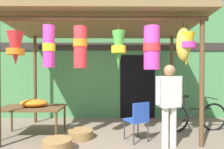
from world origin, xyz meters
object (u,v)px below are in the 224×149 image
parked_bicycle (195,117)px  wicker_basket_by_table (81,134)px  folding_chair (138,118)px  shopper_by_bananas (169,99)px  display_table (32,109)px  flower_heap_on_table (34,103)px  wicker_basket_spare (57,145)px

parked_bicycle → wicker_basket_by_table: bearing=-170.3°
folding_chair → wicker_basket_by_table: 1.33m
shopper_by_bananas → folding_chair: bearing=150.9°
folding_chair → shopper_by_bananas: (0.56, -0.31, 0.45)m
display_table → wicker_basket_by_table: 1.25m
wicker_basket_by_table → shopper_by_bananas: (1.81, -0.54, 0.86)m
display_table → shopper_by_bananas: size_ratio=0.87×
flower_heap_on_table → wicker_basket_spare: bearing=-47.5°
flower_heap_on_table → parked_bicycle: 3.86m
folding_chair → shopper_by_bananas: size_ratio=0.52×
folding_chair → wicker_basket_by_table: bearing=169.4°
flower_heap_on_table → folding_chair: size_ratio=0.72×
display_table → parked_bicycle: 3.90m
wicker_basket_by_table → wicker_basket_spare: bearing=-115.5°
flower_heap_on_table → parked_bicycle: (3.83, 0.34, -0.41)m
wicker_basket_by_table → wicker_basket_spare: (-0.33, -0.68, 0.02)m
wicker_basket_spare → shopper_by_bananas: 2.29m
display_table → folding_chair: folding_chair is taller
parked_bicycle → shopper_by_bananas: shopper_by_bananas is taller
folding_chair → shopper_by_bananas: bearing=-29.1°
wicker_basket_by_table → wicker_basket_spare: 0.76m
flower_heap_on_table → folding_chair: 2.36m
wicker_basket_by_table → shopper_by_bananas: size_ratio=0.35×
flower_heap_on_table → display_table: bearing=178.2°
wicker_basket_spare → display_table: bearing=134.4°
folding_chair → wicker_basket_spare: folding_chair is taller
wicker_basket_by_table → parked_bicycle: parked_bicycle is taller
shopper_by_bananas → wicker_basket_spare: bearing=-176.3°
flower_heap_on_table → shopper_by_bananas: (2.88, -0.67, 0.19)m
wicker_basket_by_table → parked_bicycle: (2.76, 0.47, 0.26)m
wicker_basket_spare → flower_heap_on_table: bearing=132.5°
flower_heap_on_table → wicker_basket_spare: (0.75, -0.81, -0.65)m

